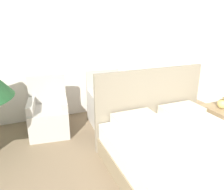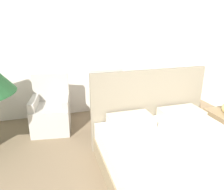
% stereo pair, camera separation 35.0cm
% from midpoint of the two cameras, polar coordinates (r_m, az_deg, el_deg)
% --- Properties ---
extents(wall_back, '(10.00, 0.06, 2.90)m').
position_cam_midpoint_polar(wall_back, '(4.30, -3.72, 14.01)').
color(wall_back, silver).
rests_on(wall_back, ground_plane).
extents(bed, '(1.77, 2.02, 1.17)m').
position_cam_midpoint_polar(bed, '(2.84, 21.23, -16.02)').
color(bed, '#8C7A5B').
rests_on(bed, ground_plane).
extents(armchair_near_window_left, '(0.70, 0.71, 0.95)m').
position_cam_midpoint_polar(armchair_near_window_left, '(3.87, -13.11, -4.93)').
color(armchair_near_window_left, '#B7B2A8').
rests_on(armchair_near_window_left, ground_plane).
extents(armchair_near_window_right, '(0.65, 0.66, 0.95)m').
position_cam_midpoint_polar(armchair_near_window_right, '(4.04, 1.76, -3.33)').
color(armchair_near_window_right, '#B7B2A8').
rests_on(armchair_near_window_right, ground_plane).
extents(nightstand, '(0.43, 0.48, 0.48)m').
position_cam_midpoint_polar(nightstand, '(3.98, 29.30, -7.21)').
color(nightstand, '#937A56').
rests_on(nightstand, ground_plane).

